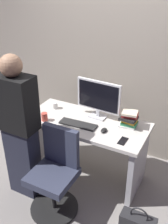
{
  "coord_description": "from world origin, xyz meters",
  "views": [
    {
      "loc": [
        1.2,
        -2.35,
        2.33
      ],
      "look_at": [
        0.0,
        -0.05,
        0.91
      ],
      "focal_mm": 42.76,
      "sensor_mm": 36.0,
      "label": 1
    }
  ],
  "objects_px": {
    "person_at_desk": "(19,129)",
    "cup_near_keyboard": "(44,117)",
    "desk": "(86,139)",
    "cup_by_monitor": "(55,105)",
    "office_chair": "(55,175)",
    "book_stack": "(129,119)",
    "keyboard": "(78,124)",
    "mouse": "(104,130)",
    "cell_phone": "(123,141)",
    "monitor": "(98,97)"
  },
  "relations": [
    {
      "from": "office_chair",
      "to": "cell_phone",
      "type": "distance_m",
      "value": 0.78
    },
    {
      "from": "person_at_desk",
      "to": "cell_phone",
      "type": "height_order",
      "value": "person_at_desk"
    },
    {
      "from": "office_chair",
      "to": "cup_by_monitor",
      "type": "relative_size",
      "value": 11.75
    },
    {
      "from": "person_at_desk",
      "to": "cell_phone",
      "type": "bearing_deg",
      "value": 22.07
    },
    {
      "from": "person_at_desk",
      "to": "desk",
      "type": "bearing_deg",
      "value": 50.21
    },
    {
      "from": "monitor",
      "to": "mouse",
      "type": "distance_m",
      "value": 0.4
    },
    {
      "from": "cup_near_keyboard",
      "to": "book_stack",
      "type": "relative_size",
      "value": 0.45
    },
    {
      "from": "person_at_desk",
      "to": "cup_near_keyboard",
      "type": "xyz_separation_m",
      "value": [
        0.04,
        0.38,
        -0.03
      ]
    },
    {
      "from": "office_chair",
      "to": "cup_by_monitor",
      "type": "xyz_separation_m",
      "value": [
        -0.46,
        0.74,
        0.37
      ]
    },
    {
      "from": "monitor",
      "to": "desk",
      "type": "bearing_deg",
      "value": -115.4
    },
    {
      "from": "desk",
      "to": "person_at_desk",
      "type": "xyz_separation_m",
      "value": [
        -0.48,
        -0.58,
        0.32
      ]
    },
    {
      "from": "keyboard",
      "to": "mouse",
      "type": "bearing_deg",
      "value": -1.81
    },
    {
      "from": "book_stack",
      "to": "desk",
      "type": "bearing_deg",
      "value": -164.41
    },
    {
      "from": "mouse",
      "to": "cell_phone",
      "type": "xyz_separation_m",
      "value": [
        0.25,
        -0.08,
        -0.01
      ]
    },
    {
      "from": "cup_near_keyboard",
      "to": "mouse",
      "type": "bearing_deg",
      "value": 7.78
    },
    {
      "from": "desk",
      "to": "mouse",
      "type": "xyz_separation_m",
      "value": [
        0.27,
        -0.1,
        0.25
      ]
    },
    {
      "from": "person_at_desk",
      "to": "cup_by_monitor",
      "type": "distance_m",
      "value": 0.69
    },
    {
      "from": "keyboard",
      "to": "cup_by_monitor",
      "type": "distance_m",
      "value": 0.5
    },
    {
      "from": "office_chair",
      "to": "person_at_desk",
      "type": "distance_m",
      "value": 0.61
    },
    {
      "from": "desk",
      "to": "keyboard",
      "type": "distance_m",
      "value": 0.27
    },
    {
      "from": "mouse",
      "to": "cup_near_keyboard",
      "type": "xyz_separation_m",
      "value": [
        -0.71,
        -0.1,
        0.03
      ]
    },
    {
      "from": "cup_by_monitor",
      "to": "desk",
      "type": "bearing_deg",
      "value": -12.76
    },
    {
      "from": "cup_near_keyboard",
      "to": "keyboard",
      "type": "bearing_deg",
      "value": 12.74
    },
    {
      "from": "desk",
      "to": "mouse",
      "type": "height_order",
      "value": "mouse"
    },
    {
      "from": "person_at_desk",
      "to": "cup_near_keyboard",
      "type": "bearing_deg",
      "value": 83.39
    },
    {
      "from": "desk",
      "to": "cup_near_keyboard",
      "type": "relative_size",
      "value": 15.03
    },
    {
      "from": "cup_by_monitor",
      "to": "keyboard",
      "type": "bearing_deg",
      "value": -26.04
    },
    {
      "from": "office_chair",
      "to": "book_stack",
      "type": "relative_size",
      "value": 4.48
    },
    {
      "from": "person_at_desk",
      "to": "mouse",
      "type": "distance_m",
      "value": 0.89
    },
    {
      "from": "desk",
      "to": "monitor",
      "type": "height_order",
      "value": "monitor"
    },
    {
      "from": "person_at_desk",
      "to": "mouse",
      "type": "relative_size",
      "value": 16.39
    },
    {
      "from": "office_chair",
      "to": "cup_near_keyboard",
      "type": "bearing_deg",
      "value": 133.43
    },
    {
      "from": "desk",
      "to": "cup_near_keyboard",
      "type": "height_order",
      "value": "cup_near_keyboard"
    },
    {
      "from": "cup_by_monitor",
      "to": "office_chair",
      "type": "bearing_deg",
      "value": -57.82
    },
    {
      "from": "office_chair",
      "to": "mouse",
      "type": "bearing_deg",
      "value": 59.92
    },
    {
      "from": "office_chair",
      "to": "cup_by_monitor",
      "type": "bearing_deg",
      "value": 122.18
    },
    {
      "from": "desk",
      "to": "cup_by_monitor",
      "type": "relative_size",
      "value": 17.89
    },
    {
      "from": "monitor",
      "to": "mouse",
      "type": "bearing_deg",
      "value": -53.64
    },
    {
      "from": "monitor",
      "to": "cell_phone",
      "type": "distance_m",
      "value": 0.61
    },
    {
      "from": "keyboard",
      "to": "cup_near_keyboard",
      "type": "relative_size",
      "value": 4.52
    },
    {
      "from": "keyboard",
      "to": "cup_near_keyboard",
      "type": "xyz_separation_m",
      "value": [
        -0.39,
        -0.09,
        0.04
      ]
    },
    {
      "from": "person_at_desk",
      "to": "keyboard",
      "type": "distance_m",
      "value": 0.65
    },
    {
      "from": "office_chair",
      "to": "cup_near_keyboard",
      "type": "height_order",
      "value": "office_chair"
    },
    {
      "from": "monitor",
      "to": "cup_near_keyboard",
      "type": "xyz_separation_m",
      "value": [
        -0.51,
        -0.36,
        -0.21
      ]
    },
    {
      "from": "office_chair",
      "to": "cell_phone",
      "type": "height_order",
      "value": "office_chair"
    },
    {
      "from": "office_chair",
      "to": "cell_phone",
      "type": "relative_size",
      "value": 6.53
    },
    {
      "from": "office_chair",
      "to": "book_stack",
      "type": "bearing_deg",
      "value": 56.27
    },
    {
      "from": "mouse",
      "to": "cell_phone",
      "type": "height_order",
      "value": "mouse"
    },
    {
      "from": "cup_by_monitor",
      "to": "book_stack",
      "type": "relative_size",
      "value": 0.38
    },
    {
      "from": "monitor",
      "to": "cell_phone",
      "type": "bearing_deg",
      "value": -37.56
    }
  ]
}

